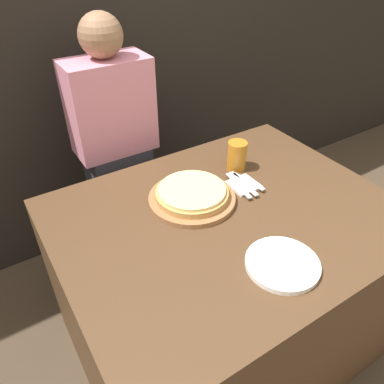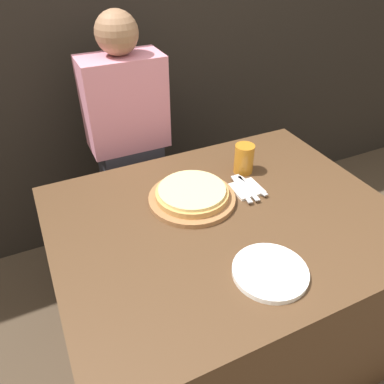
{
  "view_description": "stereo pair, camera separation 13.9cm",
  "coord_description": "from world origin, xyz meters",
  "px_view_note": "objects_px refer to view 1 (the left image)",
  "views": [
    {
      "loc": [
        -0.67,
        -0.81,
        1.64
      ],
      "look_at": [
        -0.07,
        0.14,
        0.82
      ],
      "focal_mm": 35.0,
      "sensor_mm": 36.0,
      "label": 1
    },
    {
      "loc": [
        -0.55,
        -0.88,
        1.64
      ],
      "look_at": [
        -0.07,
        0.14,
        0.82
      ],
      "focal_mm": 35.0,
      "sensor_mm": 36.0,
      "label": 2
    }
  ],
  "objects_px": {
    "fork": "(239,185)",
    "spoon": "(248,181)",
    "dinner_plate": "(282,264)",
    "diner_person": "(118,165)",
    "beer_glass": "(237,155)",
    "dinner_knife": "(244,183)",
    "pizza_on_board": "(192,195)"
  },
  "relations": [
    {
      "from": "beer_glass",
      "to": "fork",
      "type": "distance_m",
      "value": 0.16
    },
    {
      "from": "dinner_knife",
      "to": "dinner_plate",
      "type": "bearing_deg",
      "value": -112.77
    },
    {
      "from": "diner_person",
      "to": "dinner_knife",
      "type": "bearing_deg",
      "value": -63.44
    },
    {
      "from": "pizza_on_board",
      "to": "dinner_plate",
      "type": "bearing_deg",
      "value": -82.51
    },
    {
      "from": "beer_glass",
      "to": "dinner_plate",
      "type": "xyz_separation_m",
      "value": [
        -0.22,
        -0.52,
        -0.06
      ]
    },
    {
      "from": "fork",
      "to": "dinner_knife",
      "type": "relative_size",
      "value": 1.0
    },
    {
      "from": "pizza_on_board",
      "to": "dinner_knife",
      "type": "relative_size",
      "value": 1.78
    },
    {
      "from": "beer_glass",
      "to": "dinner_knife",
      "type": "distance_m",
      "value": 0.15
    },
    {
      "from": "pizza_on_board",
      "to": "spoon",
      "type": "relative_size",
      "value": 2.09
    },
    {
      "from": "beer_glass",
      "to": "diner_person",
      "type": "height_order",
      "value": "diner_person"
    },
    {
      "from": "pizza_on_board",
      "to": "spoon",
      "type": "xyz_separation_m",
      "value": [
        0.25,
        -0.03,
        -0.01
      ]
    },
    {
      "from": "pizza_on_board",
      "to": "dinner_plate",
      "type": "relative_size",
      "value": 1.43
    },
    {
      "from": "diner_person",
      "to": "fork",
      "type": "bearing_deg",
      "value": -65.42
    },
    {
      "from": "beer_glass",
      "to": "spoon",
      "type": "bearing_deg",
      "value": -105.18
    },
    {
      "from": "pizza_on_board",
      "to": "fork",
      "type": "relative_size",
      "value": 1.78
    },
    {
      "from": "dinner_plate",
      "to": "spoon",
      "type": "height_order",
      "value": "dinner_plate"
    },
    {
      "from": "dinner_plate",
      "to": "fork",
      "type": "height_order",
      "value": "dinner_plate"
    },
    {
      "from": "fork",
      "to": "spoon",
      "type": "bearing_deg",
      "value": 0.0
    },
    {
      "from": "spoon",
      "to": "fork",
      "type": "bearing_deg",
      "value": 180.0
    },
    {
      "from": "dinner_plate",
      "to": "diner_person",
      "type": "distance_m",
      "value": 1.0
    },
    {
      "from": "dinner_plate",
      "to": "beer_glass",
      "type": "bearing_deg",
      "value": 66.6
    },
    {
      "from": "spoon",
      "to": "dinner_plate",
      "type": "bearing_deg",
      "value": -115.78
    },
    {
      "from": "pizza_on_board",
      "to": "beer_glass",
      "type": "relative_size",
      "value": 2.66
    },
    {
      "from": "diner_person",
      "to": "beer_glass",
      "type": "bearing_deg",
      "value": -52.88
    },
    {
      "from": "dinner_plate",
      "to": "diner_person",
      "type": "bearing_deg",
      "value": 97.44
    },
    {
      "from": "dinner_plate",
      "to": "fork",
      "type": "bearing_deg",
      "value": 70.38
    },
    {
      "from": "dinner_knife",
      "to": "beer_glass",
      "type": "bearing_deg",
      "value": 64.6
    },
    {
      "from": "dinner_plate",
      "to": "pizza_on_board",
      "type": "bearing_deg",
      "value": 97.49
    },
    {
      "from": "beer_glass",
      "to": "spoon",
      "type": "height_order",
      "value": "beer_glass"
    },
    {
      "from": "spoon",
      "to": "diner_person",
      "type": "distance_m",
      "value": 0.68
    },
    {
      "from": "fork",
      "to": "spoon",
      "type": "distance_m",
      "value": 0.05
    },
    {
      "from": "pizza_on_board",
      "to": "dinner_plate",
      "type": "xyz_separation_m",
      "value": [
        0.06,
        -0.43,
        -0.02
      ]
    }
  ]
}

